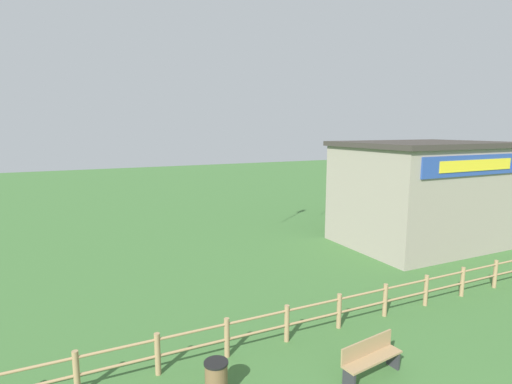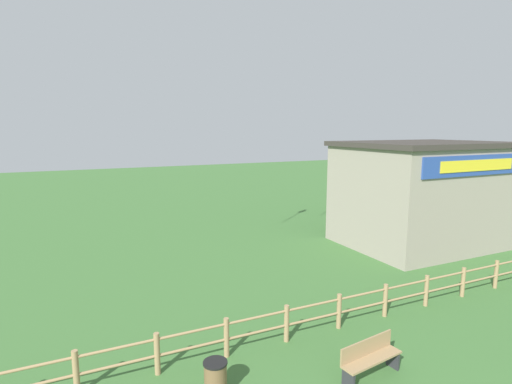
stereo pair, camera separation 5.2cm
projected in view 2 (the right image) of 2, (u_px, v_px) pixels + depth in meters
The scene contains 4 objects.
wooden_fence at pixel (287, 321), 11.05m from camera, with size 21.49×0.14×1.06m.
seaside_building at pixel (422, 193), 20.27m from camera, with size 7.94×5.99×5.22m.
park_bench_near_fence at pixel (370, 357), 9.49m from camera, with size 1.74×0.64×0.91m.
trash_bin at pixel (215, 379), 8.77m from camera, with size 0.54×0.54×0.84m.
Camera 2 is at (-5.15, -2.33, 5.88)m, focal length 28.00 mm.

